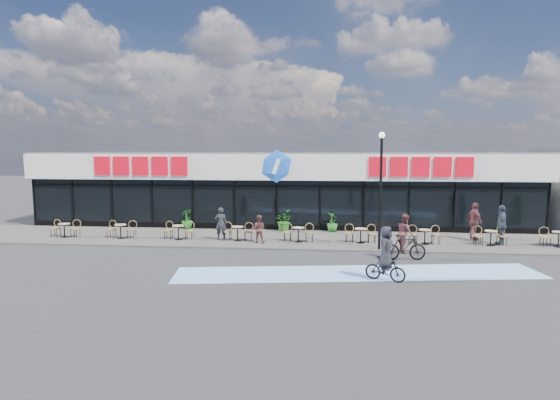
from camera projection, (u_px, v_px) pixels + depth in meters
name	position (u px, v px, depth m)	size (l,w,h in m)	color
ground	(260.00, 261.00, 18.60)	(120.00, 120.00, 0.00)	#28282B
sidewalk	(272.00, 239.00, 23.05)	(44.00, 5.00, 0.10)	#55514C
bike_lane	(358.00, 273.00, 16.74)	(14.00, 2.20, 0.01)	#7FB3F0
building	(282.00, 187.00, 28.16)	(30.60, 6.57, 4.75)	black
lamp_post	(381.00, 181.00, 20.01)	(0.28, 0.28, 5.42)	black
bistro_set_0	(65.00, 228.00, 23.27)	(1.54, 0.62, 0.90)	tan
bistro_set_1	(121.00, 229.00, 22.97)	(1.54, 0.62, 0.90)	tan
bistro_set_2	(179.00, 230.00, 22.68)	(1.54, 0.62, 0.90)	tan
bistro_set_3	(238.00, 231.00, 22.39)	(1.54, 0.62, 0.90)	tan
bistro_set_4	(298.00, 233.00, 22.09)	(1.54, 0.62, 0.90)	tan
bistro_set_5	(361.00, 234.00, 21.80)	(1.54, 0.62, 0.90)	tan
bistro_set_6	(424.00, 235.00, 21.50)	(1.54, 0.62, 0.90)	tan
bistro_set_7	(490.00, 236.00, 21.21)	(1.54, 0.62, 0.90)	tan
bistro_set_8	(558.00, 237.00, 20.91)	(1.54, 0.62, 0.90)	tan
potted_plant_left	(187.00, 219.00, 25.67)	(0.65, 0.65, 1.16)	#1C5919
potted_plant_mid	(332.00, 222.00, 24.75)	(0.62, 0.62, 1.12)	#1F631C
potted_plant_right	(283.00, 220.00, 25.01)	(1.09, 0.95, 1.21)	#245F1B
patron_left	(221.00, 224.00, 22.44)	(0.62, 0.40, 1.69)	black
patron_right	(259.00, 229.00, 21.76)	(0.68, 0.53, 1.41)	brown
pedestrian_a	(501.00, 225.00, 21.34)	(1.14, 0.48, 1.95)	#2D3A47
pedestrian_b	(474.00, 221.00, 22.38)	(1.14, 0.48, 1.95)	brown
cyclist_a	(386.00, 258.00, 15.62)	(1.52, 0.99, 2.01)	black
cyclist_b	(405.00, 241.00, 18.62)	(1.90, 0.83, 2.01)	black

